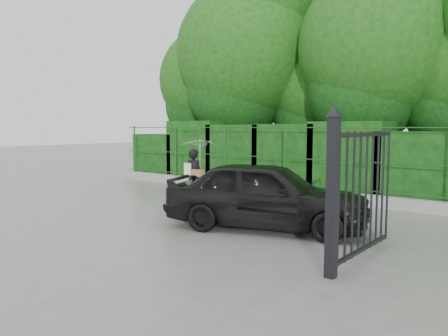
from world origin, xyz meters
The scene contains 8 objects.
ground centered at (0.00, 0.00, 0.00)m, with size 80.00×80.00×0.00m, color gray.
kerb centered at (0.00, 4.50, 0.15)m, with size 14.00×0.25×0.30m, color #9E9E99.
fence centered at (0.22, 4.50, 1.20)m, with size 14.13×0.06×1.80m.
hedge centered at (0.00, 5.50, 1.04)m, with size 14.20×1.20×2.29m.
trees centered at (1.14, 7.74, 4.62)m, with size 17.10×6.15×8.08m.
gate centered at (4.60, -0.72, 1.19)m, with size 0.22×2.33×2.36m.
woman centered at (-0.66, 1.85, 1.17)m, with size 0.98×1.00×1.77m.
car centered at (2.29, 0.68, 0.70)m, with size 1.65×4.10×1.40m, color black.
Camera 1 is at (7.15, -6.66, 2.07)m, focal length 35.00 mm.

